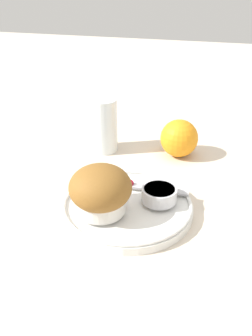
# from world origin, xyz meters

# --- Properties ---
(ground_plane) EXTENTS (3.00, 3.00, 0.00)m
(ground_plane) POSITION_xyz_m (0.00, 0.00, 0.00)
(ground_plane) COLOR beige
(plate) EXTENTS (0.22, 0.22, 0.02)m
(plate) POSITION_xyz_m (-0.00, -0.02, 0.01)
(plate) COLOR white
(plate) RESTS_ON ground_plane
(muffin) EXTENTS (0.10, 0.10, 0.08)m
(muffin) POSITION_xyz_m (-0.03, -0.05, 0.06)
(muffin) COLOR silver
(muffin) RESTS_ON plate
(cream_ramekin) EXTENTS (0.06, 0.06, 0.02)m
(cream_ramekin) POSITION_xyz_m (0.05, 0.00, 0.03)
(cream_ramekin) COLOR silver
(cream_ramekin) RESTS_ON plate
(berry_pair) EXTENTS (0.02, 0.01, 0.01)m
(berry_pair) POSITION_xyz_m (-0.01, 0.03, 0.03)
(berry_pair) COLOR #B7192D
(berry_pair) RESTS_ON plate
(butter_knife) EXTENTS (0.18, 0.02, 0.00)m
(butter_knife) POSITION_xyz_m (0.01, 0.03, 0.02)
(butter_knife) COLOR #B7B7BC
(butter_knife) RESTS_ON plate
(orange_fruit) EXTENTS (0.08, 0.08, 0.08)m
(orange_fruit) POSITION_xyz_m (0.06, 0.21, 0.04)
(orange_fruit) COLOR orange
(orange_fruit) RESTS_ON ground_plane
(juice_glass) EXTENTS (0.06, 0.06, 0.12)m
(juice_glass) POSITION_xyz_m (-0.11, 0.20, 0.06)
(juice_glass) COLOR silver
(juice_glass) RESTS_ON ground_plane
(folded_napkin) EXTENTS (0.11, 0.06, 0.01)m
(folded_napkin) POSITION_xyz_m (0.19, -0.01, 0.00)
(folded_napkin) COLOR white
(folded_napkin) RESTS_ON ground_plane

